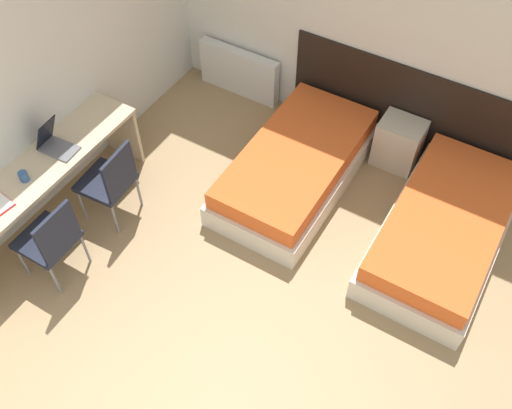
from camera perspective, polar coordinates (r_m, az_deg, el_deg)
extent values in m
cube|color=silver|center=(5.70, 10.32, 18.00)|extent=(5.05, 0.05, 2.70)
cube|color=silver|center=(5.34, -20.99, 12.82)|extent=(0.05, 5.14, 2.70)
cube|color=black|center=(6.01, 15.25, 8.83)|extent=(2.61, 0.03, 1.02)
cube|color=beige|center=(5.76, 3.98, 3.20)|extent=(0.99, 1.92, 0.25)
cube|color=#E05B23|center=(5.59, 4.10, 4.75)|extent=(0.91, 1.84, 0.19)
cube|color=beige|center=(5.52, 18.01, -2.96)|extent=(0.99, 1.92, 0.25)
cube|color=#E05B23|center=(5.35, 18.58, -1.53)|extent=(0.91, 1.84, 0.19)
cube|color=beige|center=(6.02, 14.06, 5.98)|extent=(0.44, 0.36, 0.53)
cube|color=silver|center=(6.69, -1.70, 13.11)|extent=(0.99, 0.12, 0.56)
cube|color=#C6B28E|center=(5.33, -21.19, 3.08)|extent=(0.50, 2.16, 0.04)
cube|color=#C6B28E|center=(6.03, -13.31, 7.29)|extent=(0.45, 0.04, 0.69)
cube|color=black|center=(5.43, -14.80, 2.21)|extent=(0.47, 0.47, 0.05)
cube|color=black|center=(5.15, -13.52, 3.21)|extent=(0.06, 0.40, 0.43)
cylinder|color=slate|center=(5.62, -17.00, 0.01)|extent=(0.02, 0.02, 0.41)
cylinder|color=slate|center=(5.78, -14.73, 2.62)|extent=(0.02, 0.02, 0.41)
cylinder|color=slate|center=(5.42, -13.91, -1.42)|extent=(0.02, 0.02, 0.41)
cylinder|color=slate|center=(5.60, -11.65, 1.33)|extent=(0.02, 0.02, 0.41)
cube|color=black|center=(5.16, -20.19, -3.30)|extent=(0.44, 0.44, 0.05)
cube|color=black|center=(4.86, -19.25, -2.67)|extent=(0.03, 0.40, 0.43)
cylinder|color=slate|center=(5.40, -22.31, -5.25)|extent=(0.02, 0.02, 0.41)
cylinder|color=slate|center=(5.50, -19.61, -2.49)|extent=(0.02, 0.02, 0.41)
cylinder|color=slate|center=(5.18, -19.44, -7.14)|extent=(0.02, 0.02, 0.41)
cylinder|color=slate|center=(5.29, -16.70, -4.22)|extent=(0.02, 0.02, 0.41)
cube|color=slate|center=(5.42, -19.08, 5.27)|extent=(0.35, 0.23, 0.02)
cube|color=black|center=(5.37, -20.30, 6.77)|extent=(0.16, 0.22, 0.31)
cylinder|color=#2D5184|center=(5.23, -22.22, 2.62)|extent=(0.08, 0.08, 0.09)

